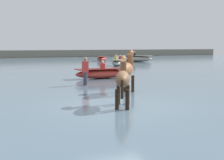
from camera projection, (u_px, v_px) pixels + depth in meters
ground_plane at (119, 113)px, 9.96m from camera, size 120.00×120.00×0.00m
water_surface at (50, 79)px, 19.02m from camera, size 90.00×90.00×0.26m
horse_lead_bay at (123, 80)px, 9.65m from camera, size 1.07×1.64×1.86m
horse_trailing_chestnut at (127, 71)px, 12.29m from camera, size 1.45×1.60×2.00m
boat_near_starboard at (102, 73)px, 17.95m from camera, size 3.27×1.02×1.06m
boat_distant_west at (121, 61)px, 32.41m from camera, size 1.13×2.53×0.94m
boat_far_offshore at (117, 63)px, 29.07m from camera, size 2.34×2.87×1.05m
boat_mid_outer at (135, 59)px, 36.01m from camera, size 3.98×3.70×1.23m
boat_near_port at (102, 59)px, 37.45m from camera, size 2.30×2.70×0.57m
person_wading_mid at (85, 73)px, 14.85m from camera, size 0.36×0.29×1.63m
far_shoreline at (5, 55)px, 47.05m from camera, size 80.00×2.40×1.41m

